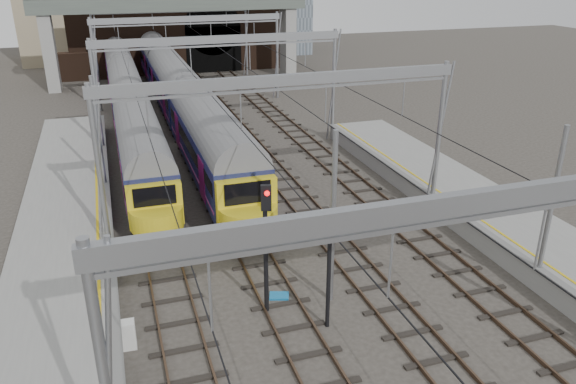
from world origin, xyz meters
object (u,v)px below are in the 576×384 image
object	(u,v)px
train_second	(127,95)
signal_near_left	(266,235)
signal_near_centre	(330,257)
train_main	(163,69)
relay_cabinet	(128,335)

from	to	relation	value
train_second	signal_near_left	world-z (taller)	signal_near_left
signal_near_centre	signal_near_left	bearing A→B (deg)	134.05
train_main	signal_near_centre	distance (m)	40.43
signal_near_centre	train_second	bearing A→B (deg)	95.34
relay_cabinet	signal_near_left	bearing A→B (deg)	9.38
relay_cabinet	train_second	bearing A→B (deg)	89.35
train_main	signal_near_left	bearing A→B (deg)	-90.92
signal_near_left	signal_near_centre	size ratio (longest dim) A/B	1.14
signal_near_left	relay_cabinet	bearing A→B (deg)	-157.35
train_second	relay_cabinet	xyz separation A→B (m)	(-1.80, -29.69, -1.83)
train_second	signal_near_centre	xyz separation A→B (m)	(5.23, -30.74, 0.58)
train_second	train_main	bearing A→B (deg)	67.53
train_second	relay_cabinet	world-z (taller)	train_second
train_main	signal_near_centre	size ratio (longest dim) A/B	14.51
relay_cabinet	train_main	bearing A→B (deg)	84.43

